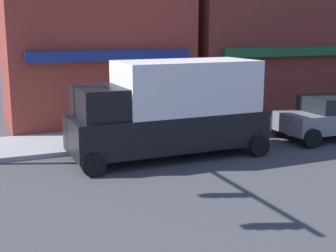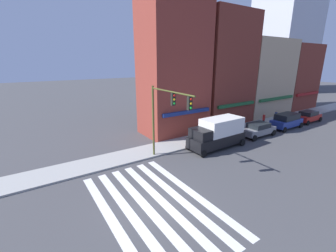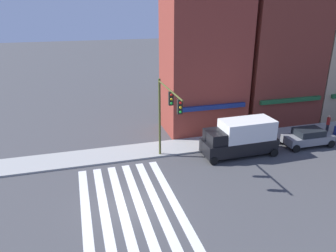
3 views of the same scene
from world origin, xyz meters
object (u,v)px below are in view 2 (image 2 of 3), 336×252
at_px(traffic_signal, 166,110).
at_px(box_truck_black, 217,133).
at_px(suv_blue, 287,120).
at_px(pedestrian_blue_shirt, 276,117).
at_px(fire_hydrant, 190,141).
at_px(sedan_grey, 258,129).
at_px(sedan_red, 308,116).
at_px(pedestrian_red_jacket, 264,120).

xyz_separation_m(traffic_signal, box_truck_black, (6.41, 0.37, -3.16)).
bearing_deg(traffic_signal, box_truck_black, 3.29).
relative_size(box_truck_black, suv_blue, 1.32).
bearing_deg(pedestrian_blue_shirt, fire_hydrant, -178.90).
relative_size(box_truck_black, sedan_grey, 1.41).
relative_size(sedan_grey, suv_blue, 0.94).
height_order(suv_blue, sedan_red, suv_blue).
xyz_separation_m(traffic_signal, sedan_grey, (13.08, 0.37, -3.91)).
height_order(suv_blue, fire_hydrant, suv_blue).
distance_m(sedan_red, fire_hydrant, 20.35).
xyz_separation_m(traffic_signal, suv_blue, (19.02, 0.37, -3.72)).
relative_size(pedestrian_red_jacket, pedestrian_blue_shirt, 1.00).
xyz_separation_m(suv_blue, sedan_red, (5.56, -0.00, -0.19)).
xyz_separation_m(suv_blue, pedestrian_red_jacket, (-2.28, 1.83, 0.04)).
xyz_separation_m(traffic_signal, pedestrian_red_jacket, (16.74, 2.19, -3.67)).
bearing_deg(pedestrian_blue_shirt, pedestrian_red_jacket, -178.06).
xyz_separation_m(box_truck_black, sedan_grey, (6.67, 0.00, -0.75)).
xyz_separation_m(sedan_grey, suv_blue, (5.94, 0.00, 0.19)).
height_order(traffic_signal, pedestrian_red_jacket, traffic_signal).
xyz_separation_m(box_truck_black, pedestrian_red_jacket, (10.32, 1.83, -0.51)).
relative_size(traffic_signal, sedan_grey, 1.47).
xyz_separation_m(box_truck_black, suv_blue, (12.61, 0.00, -0.56)).
relative_size(sedan_red, fire_hydrant, 5.24).
distance_m(traffic_signal, suv_blue, 19.38).
distance_m(pedestrian_red_jacket, pedestrian_blue_shirt, 2.87).
height_order(sedan_red, pedestrian_red_jacket, pedestrian_red_jacket).
xyz_separation_m(pedestrian_red_jacket, fire_hydrant, (-12.43, -0.13, -0.46)).
bearing_deg(suv_blue, pedestrian_blue_shirt, 72.78).
distance_m(suv_blue, pedestrian_red_jacket, 2.92).
bearing_deg(sedan_grey, box_truck_black, -179.53).
bearing_deg(sedan_grey, pedestrian_blue_shirt, 16.77).
bearing_deg(suv_blue, sedan_grey, 179.71).
bearing_deg(pedestrian_red_jacket, pedestrian_blue_shirt, 64.77).
distance_m(box_truck_black, pedestrian_blue_shirt, 13.33).
bearing_deg(pedestrian_red_jacket, traffic_signal, -109.38).
bearing_deg(sedan_red, sedan_grey, 179.67).
bearing_deg(suv_blue, sedan_red, -0.29).
distance_m(sedan_red, pedestrian_blue_shirt, 5.34).
height_order(traffic_signal, box_truck_black, traffic_signal).
bearing_deg(fire_hydrant, suv_blue, -6.59).
bearing_deg(suv_blue, traffic_signal, -179.18).
xyz_separation_m(suv_blue, fire_hydrant, (-14.71, 1.70, -0.42)).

